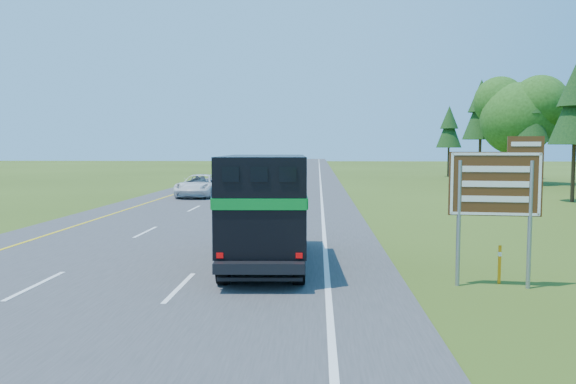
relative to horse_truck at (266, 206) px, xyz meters
name	(u,v)px	position (x,y,z in m)	size (l,w,h in m)	color
road	(262,185)	(-3.70, 36.05, -1.75)	(15.00, 260.00, 0.04)	#38383A
lane_markings	(262,185)	(-3.70, 36.05, -1.72)	(11.15, 260.00, 0.01)	yellow
horse_truck	(266,206)	(0.00, 0.00, 0.00)	(2.60, 7.39, 3.23)	black
white_suv	(200,186)	(-6.81, 22.92, -0.94)	(2.61, 5.66, 1.57)	silver
far_car	(272,161)	(-7.67, 94.54, -0.88)	(2.00, 4.97, 1.69)	#ACACB3
exit_sign	(497,190)	(5.97, -2.36, 0.68)	(2.22, 0.32, 3.77)	gray
delineator	(500,263)	(6.22, -1.96, -1.23)	(0.08, 0.05, 0.99)	orange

